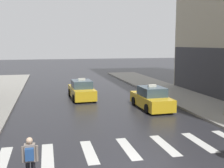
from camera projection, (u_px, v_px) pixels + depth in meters
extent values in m
cube|color=silver|center=(3.00, 159.00, 11.54)|extent=(0.50, 2.80, 0.01)
cube|color=silver|center=(48.00, 155.00, 11.95)|extent=(0.50, 2.80, 0.01)
cube|color=silver|center=(89.00, 152.00, 12.36)|extent=(0.50, 2.80, 0.01)
cube|color=silver|center=(128.00, 148.00, 12.77)|extent=(0.50, 2.80, 0.01)
cube|color=silver|center=(165.00, 145.00, 13.18)|extent=(0.50, 2.80, 0.01)
cube|color=silver|center=(199.00, 142.00, 13.58)|extent=(0.50, 2.80, 0.01)
cube|color=gold|center=(151.00, 101.00, 20.64)|extent=(1.92, 4.55, 0.84)
cube|color=#384C5B|center=(152.00, 91.00, 20.43)|extent=(1.66, 2.14, 0.64)
cube|color=silver|center=(152.00, 86.00, 20.38)|extent=(0.61, 0.26, 0.18)
cylinder|color=black|center=(134.00, 101.00, 21.74)|extent=(0.24, 0.67, 0.66)
cylinder|color=black|center=(154.00, 100.00, 22.18)|extent=(0.24, 0.67, 0.66)
cylinder|color=black|center=(147.00, 109.00, 19.16)|extent=(0.24, 0.67, 0.66)
cylinder|color=black|center=(170.00, 107.00, 19.59)|extent=(0.24, 0.67, 0.66)
cube|color=#F2EAB2|center=(133.00, 95.00, 22.64)|extent=(0.20, 0.05, 0.14)
cube|color=#F2EAB2|center=(148.00, 95.00, 22.96)|extent=(0.20, 0.05, 0.14)
cube|color=gold|center=(82.00, 92.00, 24.34)|extent=(2.00, 4.58, 0.84)
cube|color=#384C5B|center=(82.00, 84.00, 24.14)|extent=(1.69, 2.17, 0.64)
cube|color=silver|center=(82.00, 79.00, 24.08)|extent=(0.61, 0.27, 0.18)
cylinder|color=black|center=(70.00, 93.00, 25.43)|extent=(0.25, 0.67, 0.66)
cylinder|color=black|center=(88.00, 92.00, 25.89)|extent=(0.25, 0.67, 0.66)
cylinder|color=black|center=(74.00, 98.00, 22.86)|extent=(0.25, 0.67, 0.66)
cylinder|color=black|center=(95.00, 97.00, 23.32)|extent=(0.25, 0.67, 0.66)
cube|color=#F2EAB2|center=(71.00, 88.00, 26.33)|extent=(0.20, 0.05, 0.14)
cube|color=#F2EAB2|center=(84.00, 88.00, 26.67)|extent=(0.20, 0.05, 0.14)
cube|color=gray|center=(30.00, 153.00, 9.38)|extent=(0.36, 0.24, 0.60)
sphere|color=beige|center=(29.00, 141.00, 9.32)|extent=(0.22, 0.22, 0.22)
cylinder|color=gray|center=(23.00, 155.00, 9.34)|extent=(0.09, 0.09, 0.55)
cylinder|color=gray|center=(37.00, 153.00, 9.44)|extent=(0.09, 0.09, 0.55)
cube|color=#264C8C|center=(29.00, 154.00, 9.17)|extent=(0.28, 0.18, 0.40)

